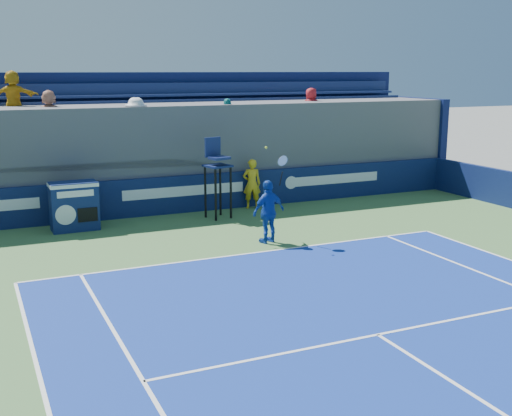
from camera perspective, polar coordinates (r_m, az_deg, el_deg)
name	(u,v)px	position (r m, az deg, el deg)	size (l,w,h in m)	color
ball_person	(252,184)	(21.02, -0.38, 2.17)	(0.60, 0.39, 1.63)	yellow
back_hoarding	(184,194)	(20.58, -6.43, 1.23)	(20.40, 0.21, 1.20)	#0C1946
match_clock	(74,205)	(18.86, -15.87, 0.27)	(1.33, 0.75, 1.40)	#101F52
umpire_chair	(217,169)	(19.57, -3.47, 3.48)	(0.84, 0.84, 2.48)	black
tennis_player	(269,211)	(16.79, 1.13, -0.30)	(1.05, 0.61, 2.57)	#143EA5
stadium_seating	(164,148)	(22.31, -8.21, 5.27)	(21.00, 4.05, 4.48)	#55555A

